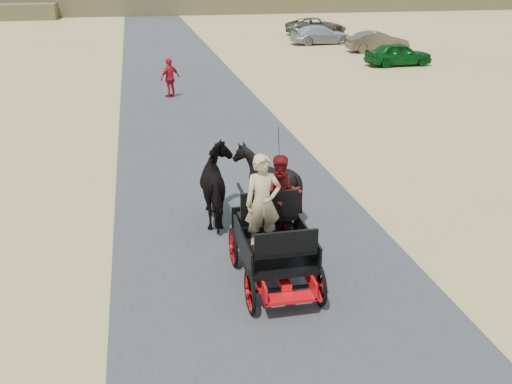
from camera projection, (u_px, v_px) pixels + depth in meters
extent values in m
plane|color=tan|center=(279.00, 296.00, 10.33)|extent=(140.00, 140.00, 0.00)
cube|color=#38383A|center=(279.00, 296.00, 10.33)|extent=(6.00, 140.00, 0.01)
cube|color=brown|center=(150.00, 3.00, 66.14)|extent=(140.00, 6.00, 2.40)
imported|color=black|center=(220.00, 186.00, 13.12)|extent=(0.91, 2.01, 1.70)
imported|color=black|center=(267.00, 182.00, 13.33)|extent=(1.37, 1.54, 1.70)
imported|color=tan|center=(263.00, 203.00, 10.22)|extent=(0.66, 0.43, 1.80)
imported|color=#660C0F|center=(282.00, 195.00, 10.85)|extent=(0.77, 0.60, 1.58)
imported|color=#AD131E|center=(170.00, 78.00, 25.24)|extent=(1.07, 0.93, 1.73)
imported|color=#0C4C19|center=(398.00, 54.00, 33.13)|extent=(3.95, 1.74, 1.32)
imported|color=brown|center=(378.00, 42.00, 38.19)|extent=(4.13, 1.56, 1.35)
imported|color=#B2B2B7|center=(321.00, 35.00, 41.90)|extent=(4.65, 2.14, 1.32)
imported|color=brown|center=(316.00, 26.00, 47.12)|extent=(5.06, 2.44, 1.39)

